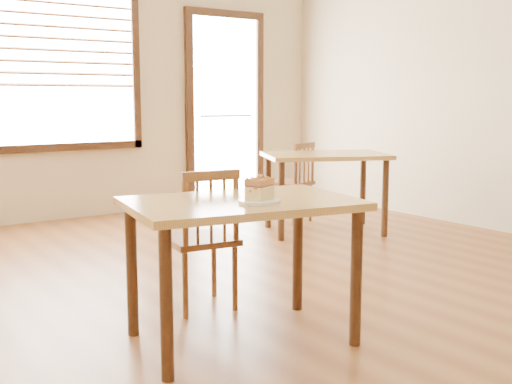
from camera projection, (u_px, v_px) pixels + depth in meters
ground at (263, 342)px, 3.35m from camera, size 8.00×8.00×0.00m
window_right at (58, 43)px, 6.47m from camera, size 1.76×0.10×1.96m
entry_door at (225, 104)px, 7.70m from camera, size 1.08×0.06×2.29m
cafe_table_main at (241, 220)px, 3.30m from camera, size 1.26×0.95×0.75m
cafe_chair_main at (202, 238)px, 3.83m from camera, size 0.44×0.44×0.86m
cafe_table_second at (325, 165)px, 6.02m from camera, size 1.32×1.14×0.75m
cafe_chair_second at (293, 182)px, 6.54m from camera, size 0.47×0.47×0.83m
plate at (259, 201)px, 3.18m from camera, size 0.21×0.21×0.02m
cake_slice at (259, 188)px, 3.16m from camera, size 0.16×0.14×0.12m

